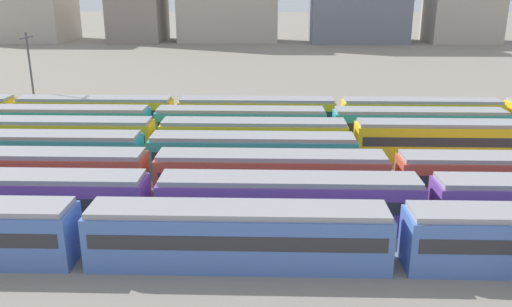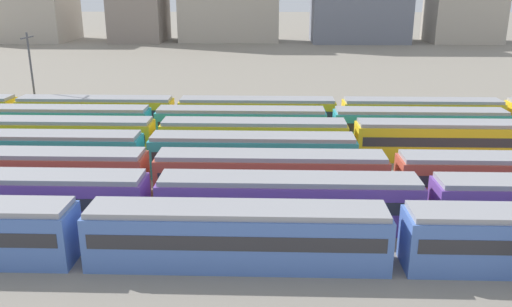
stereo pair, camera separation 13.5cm
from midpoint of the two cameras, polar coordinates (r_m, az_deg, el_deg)
name	(u,v)px [view 2 (the right image)]	position (r m, az deg, el deg)	size (l,w,h in m)	color
train_track_0	(397,238)	(32.58, 15.12, -8.79)	(112.50, 3.06, 3.75)	#4C70BC
train_track_1	(288,202)	(36.45, 3.63, -5.24)	(93.60, 3.06, 3.75)	#6B429E
train_track_2	(151,174)	(42.34, -11.20, -2.22)	(74.70, 3.06, 3.75)	#BC4C38
train_track_3	(41,153)	(50.55, -22.23, 0.07)	(55.80, 3.06, 3.75)	teal
train_track_4	(157,138)	(52.36, -10.56, 1.70)	(74.70, 3.06, 3.75)	yellow
train_track_5	(153,124)	(57.60, -11.02, 3.14)	(74.70, 3.06, 3.75)	teal
train_track_6	(257,114)	(61.23, 0.19, 4.34)	(93.60, 3.06, 3.75)	yellow
catenary_pole_1	(32,73)	(69.56, -23.09, 7.99)	(0.24, 3.20, 10.85)	#4C4C51
distant_building_0	(21,4)	(177.89, -24.14, 14.59)	(28.90, 21.02, 21.62)	#B2A899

